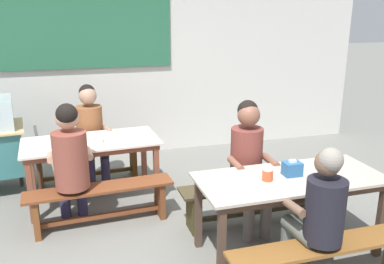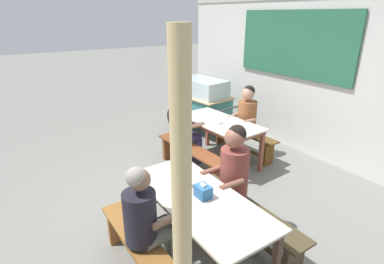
% 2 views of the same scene
% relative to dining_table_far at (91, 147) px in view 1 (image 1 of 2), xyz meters
% --- Properties ---
extents(ground_plane, '(40.00, 40.00, 0.00)m').
position_rel_dining_table_far_xyz_m(ground_plane, '(0.75, -1.16, -0.68)').
color(ground_plane, slate).
extents(backdrop_wall, '(7.44, 0.23, 2.89)m').
position_rel_dining_table_far_xyz_m(backdrop_wall, '(0.73, 1.64, 0.84)').
color(backdrop_wall, silver).
rests_on(backdrop_wall, ground_plane).
extents(dining_table_far, '(1.57, 0.85, 0.76)m').
position_rel_dining_table_far_xyz_m(dining_table_far, '(0.00, 0.00, 0.00)').
color(dining_table_far, beige).
rests_on(dining_table_far, ground_plane).
extents(dining_table_near, '(1.71, 0.76, 0.76)m').
position_rel_dining_table_far_xyz_m(dining_table_near, '(1.68, -1.58, 0.00)').
color(dining_table_near, '#B8AD9E').
rests_on(dining_table_near, ground_plane).
extents(bench_far_back, '(1.45, 0.35, 0.44)m').
position_rel_dining_table_far_xyz_m(bench_far_back, '(-0.04, 0.61, -0.39)').
color(bench_far_back, brown).
rests_on(bench_far_back, ground_plane).
extents(bench_far_front, '(1.54, 0.39, 0.44)m').
position_rel_dining_table_far_xyz_m(bench_far_front, '(0.04, -0.61, -0.38)').
color(bench_far_front, brown).
rests_on(bench_far_front, ground_plane).
extents(bench_near_back, '(1.73, 0.33, 0.44)m').
position_rel_dining_table_far_xyz_m(bench_near_back, '(1.67, -0.97, -0.38)').
color(bench_near_back, '#403722').
rests_on(bench_near_back, ground_plane).
extents(bench_near_front, '(1.65, 0.29, 0.44)m').
position_rel_dining_table_far_xyz_m(bench_near_front, '(1.68, -2.19, -0.38)').
color(bench_near_front, brown).
rests_on(bench_near_front, ground_plane).
extents(person_left_back_turned, '(0.46, 0.54, 1.34)m').
position_rel_dining_table_far_xyz_m(person_left_back_turned, '(-0.22, -0.58, 0.09)').
color(person_left_back_turned, '#322E53').
rests_on(person_left_back_turned, ground_plane).
extents(person_right_near_table, '(0.44, 0.56, 1.34)m').
position_rel_dining_table_far_xyz_m(person_right_near_table, '(1.51, -1.03, 0.09)').
color(person_right_near_table, '#6D6059').
rests_on(person_right_near_table, ground_plane).
extents(person_near_front, '(0.44, 0.54, 1.24)m').
position_rel_dining_table_far_xyz_m(person_near_front, '(1.63, -2.12, 0.02)').
color(person_near_front, '#5F655D').
rests_on(person_near_front, ground_plane).
extents(person_center_facing, '(0.48, 0.59, 1.30)m').
position_rel_dining_table_far_xyz_m(person_center_facing, '(0.03, 0.55, 0.06)').
color(person_center_facing, '#322D4B').
rests_on(person_center_facing, ground_plane).
extents(tissue_box, '(0.16, 0.13, 0.15)m').
position_rel_dining_table_far_xyz_m(tissue_box, '(1.71, -1.55, 0.14)').
color(tissue_box, '#2A6097').
rests_on(tissue_box, dining_table_near).
extents(condiment_jar, '(0.09, 0.09, 0.11)m').
position_rel_dining_table_far_xyz_m(condiment_jar, '(1.44, -1.59, 0.13)').
color(condiment_jar, '#DA542C').
rests_on(condiment_jar, dining_table_near).
extents(soup_bowl, '(0.16, 0.16, 0.04)m').
position_rel_dining_table_far_xyz_m(soup_bowl, '(0.06, -0.09, 0.10)').
color(soup_bowl, silver).
rests_on(soup_bowl, dining_table_far).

